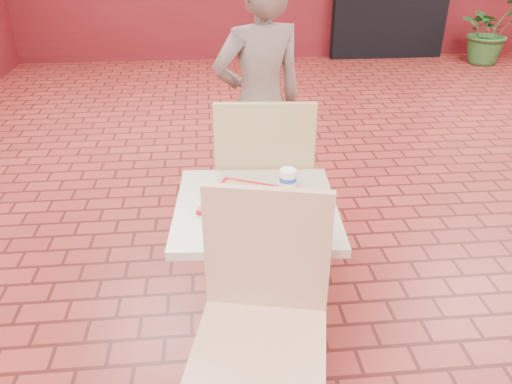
{
  "coord_description": "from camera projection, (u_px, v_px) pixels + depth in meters",
  "views": [
    {
      "loc": [
        -1.36,
        -2.25,
        1.73
      ],
      "look_at": [
        -1.19,
        -0.47,
        0.76
      ],
      "focal_mm": 35.0,
      "sensor_mm": 36.0,
      "label": 1
    }
  ],
  "objects": [
    {
      "name": "serving_tray",
      "position": [
        256.0,
        202.0,
        2.05
      ],
      "size": [
        0.4,
        0.31,
        0.02
      ],
      "rotation": [
        0.0,
        0.0,
        -0.42
      ],
      "color": "red",
      "rests_on": "main_table"
    },
    {
      "name": "customer",
      "position": [
        259.0,
        106.0,
        2.94
      ],
      "size": [
        0.65,
        0.53,
        1.55
      ],
      "primitive_type": "imported",
      "rotation": [
        0.0,
        0.0,
        3.45
      ],
      "color": "#6C5E54",
      "rests_on": "ground"
    },
    {
      "name": "chair_main_back",
      "position": [
        263.0,
        179.0,
        2.56
      ],
      "size": [
        0.5,
        0.5,
        1.02
      ],
      "rotation": [
        0.0,
        0.0,
        3.06
      ],
      "color": "tan",
      "rests_on": "ground"
    },
    {
      "name": "paper_cup",
      "position": [
        288.0,
        179.0,
        2.11
      ],
      "size": [
        0.07,
        0.07,
        0.09
      ],
      "rotation": [
        0.0,
        0.0,
        0.06
      ],
      "color": "white",
      "rests_on": "serving_tray"
    },
    {
      "name": "potted_plant",
      "position": [
        489.0,
        30.0,
        6.75
      ],
      "size": [
        0.97,
        0.91,
        0.87
      ],
      "primitive_type": "imported",
      "rotation": [
        0.0,
        0.0,
        0.34
      ],
      "color": "#295923",
      "rests_on": "ground"
    },
    {
      "name": "wainscot_band",
      "position": [
        469.0,
        183.0,
        2.67
      ],
      "size": [
        8.0,
        10.0,
        1.0
      ],
      "color": "#5A1115",
      "rests_on": "ground"
    },
    {
      "name": "long_john_donut",
      "position": [
        282.0,
        202.0,
        1.99
      ],
      "size": [
        0.17,
        0.08,
        0.05
      ],
      "rotation": [
        0.0,
        0.0,
        -0.04
      ],
      "color": "#B97E36",
      "rests_on": "serving_tray"
    },
    {
      "name": "main_table",
      "position": [
        256.0,
        250.0,
        2.17
      ],
      "size": [
        0.66,
        0.66,
        0.7
      ],
      "rotation": [
        0.0,
        0.0,
        -0.07
      ],
      "color": "#BDB698",
      "rests_on": "ground"
    },
    {
      "name": "ring_donut",
      "position": [
        234.0,
        189.0,
        2.09
      ],
      "size": [
        0.12,
        0.12,
        0.03
      ],
      "primitive_type": "torus",
      "rotation": [
        0.0,
        0.0,
        0.15
      ],
      "color": "gold",
      "rests_on": "serving_tray"
    },
    {
      "name": "chair_main_front",
      "position": [
        263.0,
        313.0,
        1.73
      ],
      "size": [
        0.53,
        0.53,
        0.96
      ],
      "rotation": [
        0.0,
        0.0,
        -0.22
      ],
      "color": "tan",
      "rests_on": "ground"
    }
  ]
}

